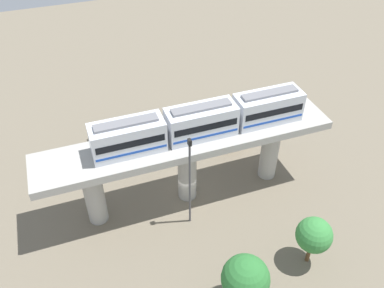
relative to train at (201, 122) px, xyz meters
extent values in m
plane|color=#706654|center=(0.00, -1.43, -9.32)|extent=(120.00, 120.00, 0.00)
cylinder|color=#A8A59E|center=(0.00, -10.80, -5.83)|extent=(1.90, 1.90, 6.99)
cylinder|color=#A8A59E|center=(0.00, -1.43, -5.83)|extent=(1.90, 1.90, 6.99)
cylinder|color=#A8A59E|center=(0.00, 7.95, -5.83)|extent=(1.90, 1.90, 6.99)
cube|color=#A8A59E|center=(0.00, -1.43, -1.93)|extent=(5.20, 28.85, 0.80)
cube|color=silver|center=(0.00, -6.95, -0.03)|extent=(2.60, 6.60, 3.00)
cube|color=black|center=(0.00, -6.95, 0.22)|extent=(2.64, 6.07, 0.70)
cube|color=#1947B2|center=(0.00, -6.95, -0.78)|extent=(2.64, 6.34, 0.24)
cube|color=slate|center=(0.00, -6.95, 1.59)|extent=(1.10, 5.61, 0.24)
cube|color=silver|center=(0.00, 0.00, -0.03)|extent=(2.60, 6.60, 3.00)
cube|color=black|center=(0.00, 0.00, 0.22)|extent=(2.64, 6.07, 0.70)
cube|color=#1947B2|center=(0.00, 0.00, -0.78)|extent=(2.64, 6.34, 0.24)
cube|color=slate|center=(0.00, 0.00, 1.59)|extent=(1.10, 5.61, 0.24)
cube|color=silver|center=(0.00, 6.95, -0.03)|extent=(2.60, 6.60, 3.00)
cube|color=black|center=(0.00, 6.95, 0.22)|extent=(2.64, 6.07, 0.70)
cube|color=#1947B2|center=(0.00, 6.95, -0.78)|extent=(2.64, 6.34, 0.24)
cube|color=slate|center=(0.00, 6.95, 1.59)|extent=(1.10, 5.61, 0.24)
cube|color=white|center=(-9.50, -2.80, -8.82)|extent=(2.69, 4.49, 1.00)
cube|color=black|center=(-9.50, -2.65, -7.94)|extent=(2.11, 2.61, 0.76)
cube|color=orange|center=(-6.36, 5.27, -8.82)|extent=(2.78, 4.51, 1.00)
cube|color=black|center=(-6.36, 5.42, -7.94)|extent=(2.16, 2.63, 0.76)
cube|color=#B2B5BA|center=(-12.61, -7.51, -8.82)|extent=(2.75, 4.51, 1.00)
cube|color=black|center=(-12.61, -7.36, -7.94)|extent=(2.14, 2.62, 0.76)
sphere|color=#2D7233|center=(13.22, -1.28, -5.59)|extent=(3.84, 3.84, 3.84)
cylinder|color=brown|center=(11.36, 6.10, -7.95)|extent=(0.36, 0.36, 2.74)
sphere|color=#38843D|center=(11.36, 6.10, -5.71)|extent=(3.17, 3.17, 3.17)
cylinder|color=#4C4C51|center=(3.40, -2.35, -4.43)|extent=(0.20, 0.20, 9.79)
cube|color=black|center=(3.40, -2.35, 0.77)|extent=(0.44, 0.28, 0.60)
camera|label=1|loc=(28.62, -11.25, 22.66)|focal=38.47mm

